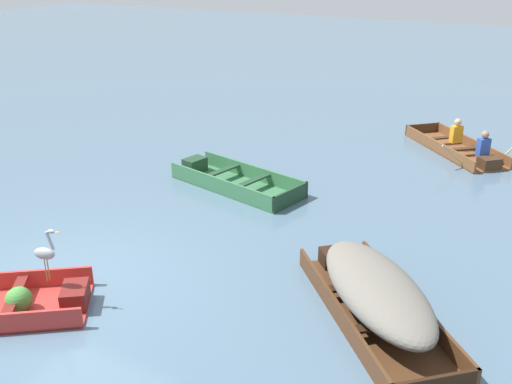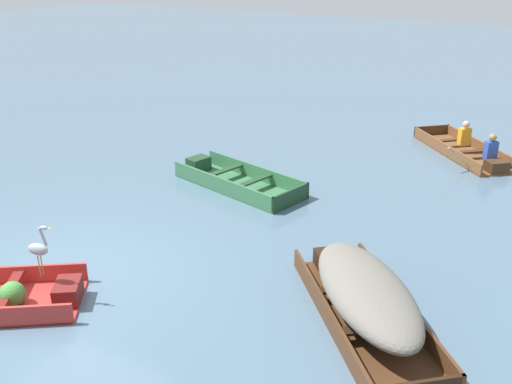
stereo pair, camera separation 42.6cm
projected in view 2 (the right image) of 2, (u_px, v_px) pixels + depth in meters
The scene contains 5 objects.
ground_plane at pixel (57, 277), 9.16m from camera, with size 80.00×80.00×0.00m, color slate.
skiff_dark_varnish_near_moored at pixel (366, 294), 7.96m from camera, with size 3.11×3.24×0.76m.
skiff_green_mid_moored at pixel (234, 180), 12.73m from camera, with size 3.25×1.78×0.36m.
rowboat_wooden_brown_with_crew at pixel (467, 150), 14.51m from camera, with size 3.13×3.15×0.88m.
heron_on_dinghy at pixel (39, 248), 8.21m from camera, with size 0.46×0.22×0.84m.
Camera 2 is at (6.82, -5.13, 4.81)m, focal length 40.00 mm.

